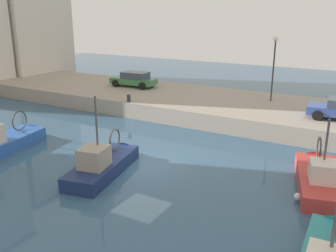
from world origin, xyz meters
TOP-DOWN VIEW (x-y plane):
  - water_surface at (0.00, 0.00)m, footprint 80.00×80.00m
  - quay_wall at (11.50, 0.00)m, footprint 9.00×56.00m
  - fishing_boat_navy at (-1.48, 1.16)m, footprint 6.13×2.81m
  - fishing_boat_blue at (-1.88, 8.27)m, footprint 6.30×2.66m
  - fishing_boat_red at (2.25, -8.50)m, footprint 6.28×3.28m
  - parked_car_green at (12.37, 8.98)m, footprint 1.98×4.25m
  - mooring_bollard_mid at (7.35, 6.00)m, footprint 0.28×0.28m
  - quay_streetlamp at (13.00, -3.27)m, footprint 0.36×0.36m
  - waterfront_building_west at (14.56, 25.45)m, footprint 8.19×7.63m

SIDE VIEW (x-z plane):
  - water_surface at x=0.00m, z-range 0.00..0.00m
  - fishing_boat_red at x=2.25m, z-range -2.04..2.26m
  - fishing_boat_navy at x=-1.48m, z-range -2.28..2.58m
  - fishing_boat_blue at x=-1.88m, z-range -1.97..2.33m
  - quay_wall at x=11.50m, z-range 0.00..1.20m
  - mooring_bollard_mid at x=7.35m, z-range 1.20..1.75m
  - parked_car_green at x=12.37m, z-range 1.22..2.57m
  - quay_streetlamp at x=13.00m, z-range 2.04..6.87m
  - waterfront_building_west at x=14.56m, z-range 0.02..14.10m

